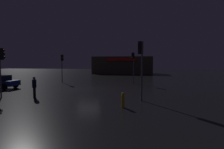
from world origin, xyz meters
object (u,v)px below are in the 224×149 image
traffic_signal_main (141,57)px  traffic_signal_cross_left (62,62)px  traffic_signal_opposite (133,60)px  store_building (123,65)px  pedestrian (34,85)px  fire_hydrant (123,100)px  traffic_signal_cross_right (1,61)px

traffic_signal_main → traffic_signal_cross_left: 15.65m
traffic_signal_opposite → store_building: bearing=99.2°
pedestrian → fire_hydrant: size_ratio=1.80×
store_building → fire_hydrant: size_ratio=15.87×
traffic_signal_cross_right → pedestrian: bearing=5.4°
traffic_signal_cross_left → traffic_signal_main: bearing=-43.3°
traffic_signal_main → traffic_signal_cross_left: traffic_signal_main is taller
traffic_signal_opposite → traffic_signal_cross_left: traffic_signal_opposite is taller
traffic_signal_cross_left → fire_hydrant: traffic_signal_cross_left is taller
traffic_signal_cross_right → fire_hydrant: size_ratio=4.19×
traffic_signal_opposite → pedestrian: 13.77m
fire_hydrant → traffic_signal_main: bearing=64.3°
store_building → traffic_signal_main: traffic_signal_main is taller
traffic_signal_cross_left → traffic_signal_opposite: bearing=0.8°
traffic_signal_main → pedestrian: (-8.74, -0.32, -2.33)m
traffic_signal_main → traffic_signal_opposite: 10.91m
store_building → pedestrian: store_building is taller
traffic_signal_main → pedestrian: size_ratio=2.56×
pedestrian → fire_hydrant: 7.90m
traffic_signal_main → traffic_signal_cross_right: bearing=-177.1°
traffic_signal_main → fire_hydrant: size_ratio=4.61×
store_building → traffic_signal_cross_right: 35.21m
traffic_signal_opposite → fire_hydrant: traffic_signal_opposite is taller
traffic_signal_opposite → traffic_signal_cross_right: traffic_signal_opposite is taller
pedestrian → fire_hydrant: pedestrian is taller
store_building → traffic_signal_cross_right: size_ratio=3.78×
traffic_signal_opposite → pedestrian: size_ratio=2.44×
pedestrian → traffic_signal_cross_left: bearing=103.5°
traffic_signal_cross_left → traffic_signal_cross_right: size_ratio=0.99×
traffic_signal_cross_right → store_building: bearing=79.0°
store_building → traffic_signal_cross_left: 24.18m
traffic_signal_cross_left → pedestrian: traffic_signal_cross_left is taller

